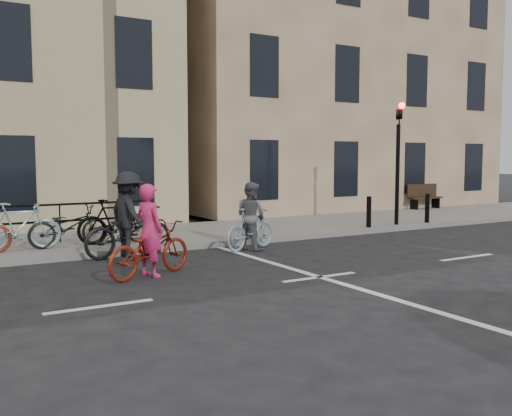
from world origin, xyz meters
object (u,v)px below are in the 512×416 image
cyclist_pink (150,244)px  cyclist_dark (129,223)px  cyclist_grey (251,222)px  bench (424,195)px  traffic_light (398,148)px

cyclist_pink → cyclist_dark: cyclist_dark is taller
cyclist_grey → cyclist_dark: cyclist_dark is taller
cyclist_dark → cyclist_grey: bearing=-112.8°
bench → cyclist_dark: cyclist_dark is taller
bench → cyclist_grey: size_ratio=0.93×
cyclist_pink → cyclist_dark: (0.34, 2.22, 0.15)m
traffic_light → cyclist_grey: size_ratio=2.27×
cyclist_grey → cyclist_dark: bearing=58.8°
bench → cyclist_pink: size_ratio=0.79×
cyclist_pink → bench: bearing=-88.4°
cyclist_pink → cyclist_grey: cyclist_pink is taller
traffic_light → cyclist_dark: traffic_light is taller
traffic_light → bench: size_ratio=2.44×
bench → cyclist_grey: (-10.50, -4.40, -0.03)m
traffic_light → cyclist_grey: traffic_light is taller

